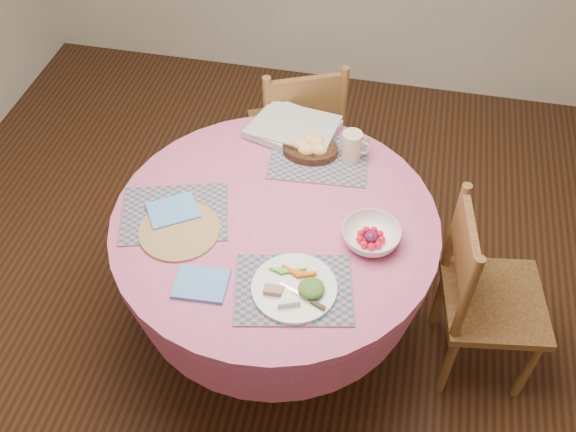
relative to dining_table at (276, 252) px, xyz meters
name	(u,v)px	position (x,y,z in m)	size (l,w,h in m)	color
ground	(277,328)	(0.00, 0.00, -0.56)	(4.00, 4.00, 0.00)	#331C0F
dining_table	(276,252)	(0.00, 0.00, 0.00)	(1.24, 1.24, 0.75)	#C65C81
chair_right	(483,294)	(0.83, 0.03, -0.09)	(0.45, 0.47, 0.89)	brown
chair_back	(298,132)	(-0.07, 0.83, -0.08)	(0.56, 0.55, 0.92)	brown
placemat_front	(294,289)	(0.13, -0.30, 0.20)	(0.40, 0.30, 0.01)	#116161
placemat_left	(175,213)	(-0.38, -0.05, 0.20)	(0.40, 0.30, 0.01)	#116161
placemat_back	(319,158)	(0.10, 0.37, 0.20)	(0.40, 0.30, 0.01)	#116161
wicker_trivet	(179,230)	(-0.33, -0.13, 0.20)	(0.30, 0.30, 0.01)	#976741
napkin_near	(201,284)	(-0.18, -0.35, 0.20)	(0.18, 0.14, 0.01)	#5490D9
napkin_far	(173,211)	(-0.38, -0.05, 0.21)	(0.18, 0.14, 0.01)	#5490D9
dinner_plate	(296,288)	(0.14, -0.31, 0.22)	(0.29, 0.29, 0.05)	white
bread_bowl	(310,147)	(0.06, 0.39, 0.23)	(0.23, 0.23, 0.08)	black
latte_mug	(352,146)	(0.23, 0.39, 0.26)	(0.12, 0.08, 0.13)	beige
fruit_bowl	(371,236)	(0.36, -0.04, 0.23)	(0.28, 0.28, 0.07)	white
newspaper_stack	(294,129)	(-0.03, 0.50, 0.22)	(0.40, 0.36, 0.04)	silver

